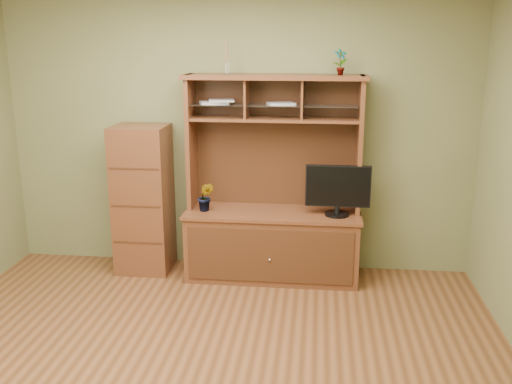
# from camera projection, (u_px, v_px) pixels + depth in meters

# --- Properties ---
(room) EXTENTS (4.54, 4.04, 2.74)m
(room) POSITION_uv_depth(u_px,v_px,m) (192.00, 182.00, 3.55)
(room) COLOR #502D16
(room) RESTS_ON ground
(media_hutch) EXTENTS (1.66, 0.61, 1.90)m
(media_hutch) POSITION_uv_depth(u_px,v_px,m) (273.00, 223.00, 5.39)
(media_hutch) COLOR #4B2915
(media_hutch) RESTS_ON room
(monitor) EXTENTS (0.59, 0.23, 0.47)m
(monitor) POSITION_uv_depth(u_px,v_px,m) (338.00, 189.00, 5.14)
(monitor) COLOR black
(monitor) RESTS_ON media_hutch
(orchid_plant) EXTENTS (0.16, 0.13, 0.27)m
(orchid_plant) POSITION_uv_depth(u_px,v_px,m) (206.00, 197.00, 5.30)
(orchid_plant) COLOR #375A1F
(orchid_plant) RESTS_ON media_hutch
(top_plant) EXTENTS (0.14, 0.12, 0.23)m
(top_plant) POSITION_uv_depth(u_px,v_px,m) (340.00, 62.00, 5.01)
(top_plant) COLOR #3E6F26
(top_plant) RESTS_ON media_hutch
(reed_diffuser) EXTENTS (0.06, 0.06, 0.31)m
(reed_diffuser) POSITION_uv_depth(u_px,v_px,m) (227.00, 61.00, 5.11)
(reed_diffuser) COLOR silver
(reed_diffuser) RESTS_ON media_hutch
(magazines) EXTENTS (0.91, 0.26, 0.04)m
(magazines) POSITION_uv_depth(u_px,v_px,m) (238.00, 102.00, 5.20)
(magazines) COLOR silver
(magazines) RESTS_ON media_hutch
(side_cabinet) EXTENTS (0.51, 0.46, 1.43)m
(side_cabinet) POSITION_uv_depth(u_px,v_px,m) (143.00, 199.00, 5.49)
(side_cabinet) COLOR #4B2915
(side_cabinet) RESTS_ON room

